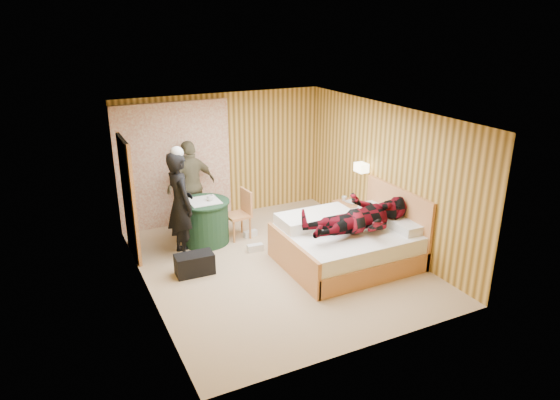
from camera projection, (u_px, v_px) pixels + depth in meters
name	position (u px, v px, depth m)	size (l,w,h in m)	color
floor	(277.00, 264.00, 8.29)	(4.20, 5.00, 0.01)	tan
ceiling	(277.00, 114.00, 7.43)	(4.20, 5.00, 0.01)	white
wall_back	(223.00, 156.00, 9.97)	(4.20, 0.02, 2.50)	#DBB054
wall_left	(142.00, 214.00, 6.99)	(0.02, 5.00, 2.50)	#DBB054
wall_right	(385.00, 176.00, 8.73)	(0.02, 5.00, 2.50)	#DBB054
curtain	(174.00, 165.00, 9.52)	(2.20, 0.08, 2.40)	white
doorway	(128.00, 199.00, 8.27)	(0.06, 0.90, 2.05)	black
wall_lamp	(362.00, 168.00, 9.02)	(0.26, 0.24, 0.16)	gold
bed	(349.00, 243.00, 8.26)	(2.15, 1.70, 1.17)	#EA9B60
nightstand	(347.00, 215.00, 9.63)	(0.39, 0.53, 0.51)	#EA9B60
round_table	(205.00, 221.00, 8.97)	(0.90, 0.90, 0.80)	#1E422A
chair_far	(193.00, 202.00, 9.52)	(0.46, 0.46, 0.93)	#EA9B60
chair_near	(241.00, 210.00, 9.15)	(0.45, 0.45, 0.91)	#EA9B60
duffel_bag	(195.00, 264.00, 7.91)	(0.60, 0.32, 0.34)	black
sneaker_left	(255.00, 248.00, 8.73)	(0.28, 0.11, 0.12)	white
sneaker_right	(250.00, 234.00, 9.31)	(0.26, 0.11, 0.11)	white
woman_standing	(180.00, 204.00, 8.33)	(0.67, 0.44, 1.83)	black
man_at_table	(191.00, 185.00, 9.45)	(1.01, 0.42, 1.72)	#696346
man_on_bed	(361.00, 209.00, 7.85)	(1.77, 0.67, 0.86)	maroon
book_lower	(349.00, 203.00, 9.50)	(0.17, 0.22, 0.02)	white
book_upper	(349.00, 202.00, 9.49)	(0.16, 0.22, 0.02)	white
cup_nightstand	(344.00, 199.00, 9.63)	(0.10, 0.10, 0.09)	white
cup_table	(210.00, 198.00, 8.81)	(0.12, 0.12, 0.10)	white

